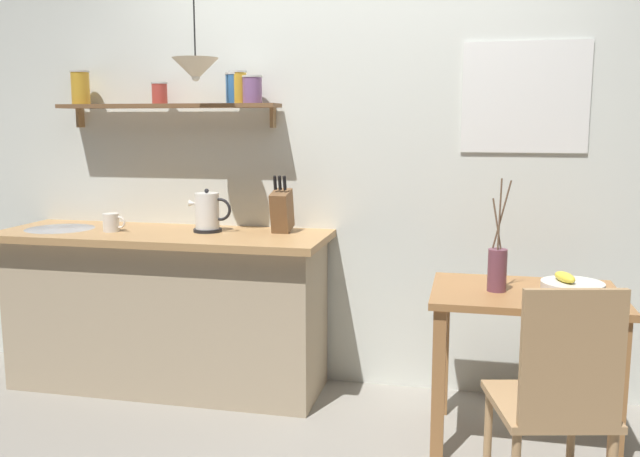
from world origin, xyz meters
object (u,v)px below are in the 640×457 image
object	(u,v)px
dining_table	(524,322)
knife_block	(282,210)
twig_vase	(497,268)
electric_kettle	(208,213)
dining_chair_near	(557,397)
coffee_mug_by_sink	(112,223)
fruit_bowl	(572,287)
pendant_lamp	(196,69)

from	to	relation	value
dining_table	knife_block	world-z (taller)	knife_block
twig_vase	electric_kettle	xyz separation A→B (m)	(-1.53, 0.36, 0.16)
dining_chair_near	coffee_mug_by_sink	xyz separation A→B (m)	(-2.25, 0.94, 0.42)
coffee_mug_by_sink	dining_table	bearing A→B (deg)	-5.99
fruit_bowl	dining_table	bearing A→B (deg)	163.54
dining_chair_near	twig_vase	xyz separation A→B (m)	(-0.19, 0.68, 0.31)
dining_table	pendant_lamp	bearing A→B (deg)	173.08
dining_chair_near	pendant_lamp	xyz separation A→B (m)	(-1.72, 0.91, 1.23)
fruit_bowl	pendant_lamp	xyz separation A→B (m)	(-1.84, 0.26, 0.98)
fruit_bowl	knife_block	xyz separation A→B (m)	(-1.44, 0.46, 0.24)
electric_kettle	pendant_lamp	xyz separation A→B (m)	(0.01, -0.14, 0.76)
electric_kettle	twig_vase	bearing A→B (deg)	-13.34
coffee_mug_by_sink	pendant_lamp	world-z (taller)	pendant_lamp
dining_table	pendant_lamp	distance (m)	2.03
fruit_bowl	electric_kettle	bearing A→B (deg)	168.00
fruit_bowl	coffee_mug_by_sink	xyz separation A→B (m)	(-2.37, 0.28, 0.17)
dining_table	dining_chair_near	world-z (taller)	dining_chair_near
dining_table	fruit_bowl	distance (m)	0.27
knife_block	coffee_mug_by_sink	bearing A→B (deg)	-169.47
fruit_bowl	knife_block	world-z (taller)	knife_block
twig_vase	knife_block	distance (m)	1.22
coffee_mug_by_sink	pendant_lamp	bearing A→B (deg)	-3.08
dining_table	coffee_mug_by_sink	xyz separation A→B (m)	(-2.18, 0.23, 0.35)
dining_table	knife_block	distance (m)	1.39
fruit_bowl	electric_kettle	distance (m)	1.90
dining_table	coffee_mug_by_sink	distance (m)	2.22
twig_vase	coffee_mug_by_sink	world-z (taller)	twig_vase
dining_table	twig_vase	xyz separation A→B (m)	(-0.13, -0.03, 0.25)
electric_kettle	fruit_bowl	bearing A→B (deg)	-12.00
electric_kettle	coffee_mug_by_sink	bearing A→B (deg)	-168.23
fruit_bowl	electric_kettle	world-z (taller)	electric_kettle
dining_chair_near	coffee_mug_by_sink	size ratio (longest dim) A/B	7.29
twig_vase	coffee_mug_by_sink	size ratio (longest dim) A/B	3.93
dining_chair_near	dining_table	bearing A→B (deg)	95.17
fruit_bowl	coffee_mug_by_sink	world-z (taller)	coffee_mug_by_sink
pendant_lamp	electric_kettle	bearing A→B (deg)	93.87
twig_vase	fruit_bowl	bearing A→B (deg)	-5.37
twig_vase	pendant_lamp	world-z (taller)	pendant_lamp
knife_block	pendant_lamp	world-z (taller)	pendant_lamp
dining_chair_near	coffee_mug_by_sink	distance (m)	2.47
dining_table	knife_block	xyz separation A→B (m)	(-1.26, 0.40, 0.43)
dining_chair_near	twig_vase	bearing A→B (deg)	105.80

